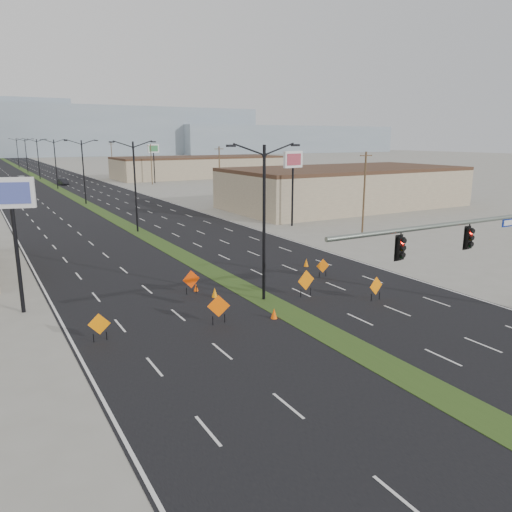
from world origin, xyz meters
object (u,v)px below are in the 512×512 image
streetlight_0 (264,218)px  streetlight_3 (56,162)px  car_far (22,179)px  pole_sign_east_far (153,152)px  cone_0 (215,293)px  construction_sign_0 (99,325)px  pole_sign_east_near (293,166)px  streetlight_6 (18,152)px  streetlight_2 (83,170)px  car_mid (63,182)px  streetlight_4 (38,158)px  construction_sign_4 (376,287)px  pole_sign_west (12,205)px  construction_sign_3 (306,281)px  cone_2 (306,263)px  signal_mast (490,242)px  construction_sign_1 (219,307)px  cone_1 (274,314)px  streetlight_1 (135,184)px  car_left (18,190)px  streetlight_5 (26,154)px  cone_3 (196,287)px  construction_sign_5 (323,267)px

streetlight_0 → streetlight_3: 84.00m
car_far → pole_sign_east_far: size_ratio=0.52×
streetlight_0 → cone_0: 6.07m
construction_sign_0 → pole_sign_east_near: (28.34, 24.19, 6.30)m
pole_sign_east_near → pole_sign_east_far: size_ratio=1.00×
streetlight_6 → construction_sign_0: streetlight_6 is taller
streetlight_2 → car_far: bearing=95.3°
car_mid → streetlight_4: bearing=91.1°
construction_sign_4 → pole_sign_east_near: (11.09, 26.32, 6.26)m
streetlight_3 → cone_0: 82.15m
car_mid → pole_sign_west: pole_sign_west is taller
car_far → cone_0: size_ratio=6.91×
car_mid → construction_sign_3: size_ratio=2.27×
cone_2 → pole_sign_east_near: 20.71m
streetlight_6 → signal_mast: bearing=-87.2°
streetlight_4 → car_mid: size_ratio=2.40×
streetlight_6 → construction_sign_1: (-4.48, -170.49, -4.40)m
streetlight_2 → pole_sign_east_far: streetlight_2 is taller
signal_mast → cone_1: (-9.84, 6.65, -4.47)m
streetlight_1 → car_left: streetlight_1 is taller
car_mid → cone_0: size_ratio=6.19×
car_left → cone_1: bearing=-84.8°
car_mid → pole_sign_east_near: bearing=-84.0°
construction_sign_1 → pole_sign_west: size_ratio=0.21×
streetlight_5 → construction_sign_4: bearing=-87.5°
cone_0 → pole_sign_east_near: bearing=45.7°
streetlight_4 → construction_sign_1: 114.66m
streetlight_2 → pole_sign_east_near: 37.74m
car_mid → cone_3: bearing=-99.7°
construction_sign_5 → pole_sign_west: (-20.73, 2.78, 5.78)m
streetlight_5 → cone_2: (7.47, -134.30, -5.08)m
construction_sign_1 → pole_sign_east_far: pole_sign_east_far is taller
construction_sign_3 → cone_3: (-5.93, 4.78, -0.81)m
streetlight_2 → car_left: 23.81m
cone_2 → streetlight_6: bearing=92.6°
streetlight_3 → cone_3: size_ratio=18.00×
construction_sign_4 → cone_0: 10.64m
streetlight_0 → cone_2: bearing=37.3°
pole_sign_west → pole_sign_east_near: bearing=45.9°
streetlight_6 → cone_3: streetlight_6 is taller
streetlight_3 → cone_2: 78.82m
streetlight_1 → streetlight_5: 112.00m
construction_sign_1 → construction_sign_5: 12.26m
streetlight_6 → cone_2: size_ratio=14.80×
streetlight_0 → cone_1: streetlight_0 is taller
construction_sign_4 → cone_1: (-7.57, 0.42, -0.61)m
streetlight_0 → pole_sign_east_far: streetlight_0 is taller
streetlight_5 → cone_0: 138.07m
cone_2 → signal_mast: bearing=-86.0°
streetlight_4 → cone_1: streetlight_4 is taller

